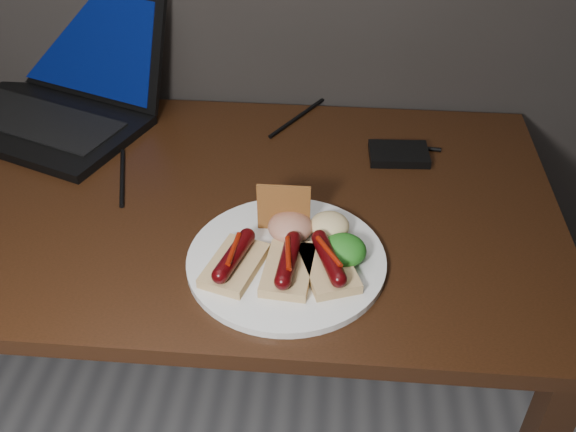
# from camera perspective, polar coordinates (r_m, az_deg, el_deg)

# --- Properties ---
(desk) EXTENTS (1.40, 0.70, 0.75)m
(desk) POSITION_cam_1_polar(r_m,az_deg,el_deg) (1.22, -10.75, -1.47)
(desk) COLOR black
(desk) RESTS_ON ground
(laptop) EXTENTS (0.50, 0.46, 0.25)m
(laptop) POSITION_cam_1_polar(r_m,az_deg,el_deg) (1.44, -19.93, 10.28)
(laptop) COLOR black
(laptop) RESTS_ON desk
(hard_drive) EXTENTS (0.12, 0.09, 0.02)m
(hard_drive) POSITION_cam_1_polar(r_m,az_deg,el_deg) (1.26, 9.81, 5.45)
(hard_drive) COLOR black
(hard_drive) RESTS_ON desk
(desk_cables) EXTENTS (1.02, 0.44, 0.01)m
(desk_cables) POSITION_cam_1_polar(r_m,az_deg,el_deg) (1.28, -9.41, 6.10)
(desk_cables) COLOR black
(desk_cables) RESTS_ON desk
(plate) EXTENTS (0.39, 0.39, 0.01)m
(plate) POSITION_cam_1_polar(r_m,az_deg,el_deg) (1.00, -0.15, -3.94)
(plate) COLOR silver
(plate) RESTS_ON desk
(bread_sausage_left) EXTENTS (0.10, 0.13, 0.04)m
(bread_sausage_left) POSITION_cam_1_polar(r_m,az_deg,el_deg) (0.97, -4.79, -4.00)
(bread_sausage_left) COLOR #D7B67E
(bread_sausage_left) RESTS_ON plate
(bread_sausage_center) EXTENTS (0.08, 0.12, 0.04)m
(bread_sausage_center) POSITION_cam_1_polar(r_m,az_deg,el_deg) (0.96, 0.02, -4.41)
(bread_sausage_center) COLOR #D7B67E
(bread_sausage_center) RESTS_ON plate
(bread_sausage_right) EXTENTS (0.10, 0.13, 0.04)m
(bread_sausage_right) POSITION_cam_1_polar(r_m,az_deg,el_deg) (0.96, 3.61, -4.23)
(bread_sausage_right) COLOR #D7B67E
(bread_sausage_right) RESTS_ON plate
(crispbread) EXTENTS (0.09, 0.01, 0.08)m
(crispbread) POSITION_cam_1_polar(r_m,az_deg,el_deg) (1.02, -0.38, 0.73)
(crispbread) COLOR #A7662D
(crispbread) RESTS_ON plate
(salad_greens) EXTENTS (0.07, 0.07, 0.04)m
(salad_greens) POSITION_cam_1_polar(r_m,az_deg,el_deg) (0.98, 4.97, -3.04)
(salad_greens) COLOR #115913
(salad_greens) RESTS_ON plate
(salsa_mound) EXTENTS (0.07, 0.07, 0.04)m
(salsa_mound) POSITION_cam_1_polar(r_m,az_deg,el_deg) (1.02, 0.21, -0.96)
(salsa_mound) COLOR maroon
(salsa_mound) RESTS_ON plate
(coleslaw_mound) EXTENTS (0.06, 0.06, 0.04)m
(coleslaw_mound) POSITION_cam_1_polar(r_m,az_deg,el_deg) (1.03, 3.72, -0.85)
(coleslaw_mound) COLOR beige
(coleslaw_mound) RESTS_ON plate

